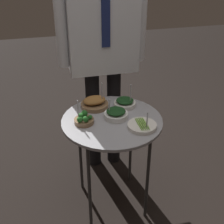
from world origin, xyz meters
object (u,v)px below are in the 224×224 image
(bowl_spinach_front_right, at_px, (116,114))
(waiter_figure, at_px, (102,37))
(bowl_broccoli_far_rim, at_px, (84,120))
(bowl_roast_back_right, at_px, (95,103))
(serving_cart, at_px, (112,127))
(bowl_spinach_center, at_px, (125,103))
(bowl_asparagus_near_rim, at_px, (142,126))

(bowl_spinach_front_right, height_order, waiter_figure, waiter_figure)
(bowl_spinach_front_right, bearing_deg, bowl_broccoli_far_rim, -175.08)
(bowl_broccoli_far_rim, distance_m, waiter_figure, 0.59)
(bowl_roast_back_right, height_order, waiter_figure, waiter_figure)
(serving_cart, distance_m, bowl_spinach_center, 0.20)
(bowl_broccoli_far_rim, bearing_deg, serving_cart, 0.75)
(bowl_spinach_center, height_order, waiter_figure, waiter_figure)
(bowl_spinach_center, relative_size, bowl_roast_back_right, 0.90)
(bowl_broccoli_far_rim, height_order, waiter_figure, waiter_figure)
(bowl_asparagus_near_rim, bearing_deg, bowl_broccoli_far_rim, 158.03)
(bowl_asparagus_near_rim, bearing_deg, bowl_spinach_front_right, 129.29)
(bowl_spinach_center, relative_size, bowl_spinach_front_right, 1.10)
(bowl_spinach_center, xyz_separation_m, waiter_figure, (-0.07, 0.30, 0.34))
(waiter_figure, bearing_deg, bowl_asparagus_near_rim, -79.87)
(bowl_asparagus_near_rim, distance_m, bowl_spinach_front_right, 0.18)
(bowl_spinach_center, xyz_separation_m, bowl_roast_back_right, (-0.19, 0.03, 0.00))
(bowl_broccoli_far_rim, xyz_separation_m, waiter_figure, (0.21, 0.44, 0.33))
(serving_cart, bearing_deg, bowl_asparagus_near_rim, -41.61)
(serving_cart, height_order, bowl_roast_back_right, bowl_roast_back_right)
(bowl_roast_back_right, distance_m, bowl_broccoli_far_rim, 0.20)
(bowl_roast_back_right, bearing_deg, serving_cart, -68.03)
(bowl_spinach_front_right, bearing_deg, bowl_roast_back_right, 121.42)
(bowl_spinach_front_right, relative_size, bowl_broccoli_far_rim, 0.93)
(serving_cart, height_order, bowl_broccoli_far_rim, bowl_broccoli_far_rim)
(bowl_spinach_center, height_order, bowl_roast_back_right, bowl_roast_back_right)
(bowl_spinach_front_right, height_order, bowl_broccoli_far_rim, bowl_broccoli_far_rim)
(bowl_asparagus_near_rim, xyz_separation_m, waiter_figure, (-0.10, 0.56, 0.35))
(serving_cart, xyz_separation_m, bowl_asparagus_near_rim, (0.14, -0.13, 0.07))
(serving_cart, bearing_deg, waiter_figure, 84.61)
(bowl_roast_back_right, bearing_deg, bowl_broccoli_far_rim, -118.65)
(bowl_spinach_front_right, bearing_deg, bowl_asparagus_near_rim, -50.71)
(bowl_asparagus_near_rim, distance_m, bowl_broccoli_far_rim, 0.33)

